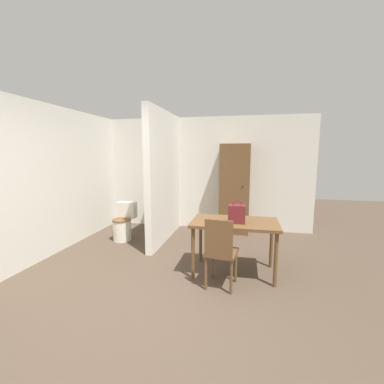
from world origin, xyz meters
name	(u,v)px	position (x,y,z in m)	size (l,w,h in m)	color
ground_plane	(134,315)	(0.00, 0.00, 0.00)	(16.00, 16.00, 0.00)	#4C3D30
wall_back	(197,173)	(0.00, 3.46, 1.25)	(5.09, 0.12, 2.50)	silver
wall_left	(63,179)	(-2.10, 1.70, 1.25)	(0.12, 4.40, 2.50)	silver
partition_wall	(165,177)	(-0.45, 2.48, 1.25)	(0.12, 1.85, 2.50)	silver
dining_table	(235,227)	(0.98, 1.22, 0.67)	(1.19, 0.71, 0.76)	brown
wooden_chair	(220,251)	(0.83, 0.74, 0.50)	(0.42, 0.42, 0.92)	brown
toilet	(123,224)	(-1.25, 2.25, 0.32)	(0.37, 0.52, 0.72)	silver
handbag	(237,214)	(1.00, 1.13, 0.89)	(0.23, 0.13, 0.32)	maroon
wooden_cabinet	(234,189)	(0.88, 3.18, 0.95)	(0.62, 0.43, 1.90)	brown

